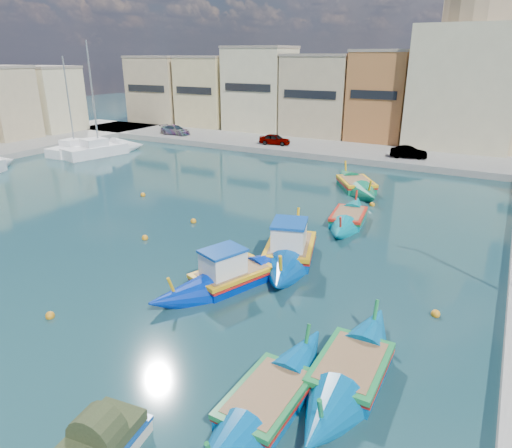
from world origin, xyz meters
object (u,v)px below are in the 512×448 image
Objects in this scene: luzzu_cyan_south at (351,372)px; tender_near at (100,447)px; luzzu_blue_south at (267,402)px; yacht_north at (112,149)px; church_block at (468,69)px; luzzu_cyan_mid at (348,219)px; yacht_midnorth at (84,148)px; luzzu_blue_cabin at (290,251)px; luzzu_green at (356,186)px; luzzu_turquoise_cabin at (232,277)px.

luzzu_cyan_south reaches higher than tender_near.
luzzu_blue_south is 40.16m from yacht_north.
church_block is 2.39× the size of luzzu_cyan_mid.
yacht_north reaches higher than yacht_midnorth.
luzzu_cyan_mid is (0.94, 6.52, -0.15)m from luzzu_blue_cabin.
luzzu_cyan_mid reaches higher than tender_near.
church_block is at bearing 83.88° from luzzu_cyan_mid.
luzzu_blue_south is (4.84, -23.92, -0.05)m from luzzu_green.
yacht_north is 3.35m from yacht_midnorth.
luzzu_green is 29.96m from yacht_midnorth.
yacht_north is (-26.52, 18.72, 0.13)m from luzzu_turquoise_cabin.
luzzu_turquoise_cabin is at bearing 151.77° from luzzu_cyan_south.
yacht_north is at bearing 141.78° from luzzu_blue_south.
luzzu_blue_cabin is 33.90m from yacht_midnorth.
luzzu_blue_south reaches higher than tender_near.
luzzu_blue_south is (3.00, -16.51, -0.01)m from luzzu_cyan_mid.
luzzu_cyan_south is 40.09m from yacht_north.
yacht_north reaches higher than luzzu_blue_south.
luzzu_blue_south is at bearing -68.50° from luzzu_blue_cabin.
tender_near is 42.23m from yacht_midnorth.
luzzu_blue_cabin is 0.79× the size of yacht_north.
church_block is 37.83m from yacht_north.
luzzu_turquoise_cabin is 7.68m from luzzu_cyan_south.
church_block is at bearing 83.49° from luzzu_blue_cabin.
yacht_north reaches higher than luzzu_turquoise_cabin.
luzzu_turquoise_cabin is 0.85× the size of yacht_midnorth.
luzzu_cyan_south is at bearing -52.94° from luzzu_blue_cabin.
luzzu_cyan_south is at bearing -33.89° from yacht_north.
luzzu_blue_cabin is 31.36m from yacht_north.
tender_near is (0.11, -20.17, 0.16)m from luzzu_cyan_mid.
luzzu_turquoise_cabin is 10.01m from tender_near.
luzzu_green is 2.91× the size of tender_near.
yacht_north is 1.15× the size of yacht_midnorth.
yacht_north is at bearing 135.16° from tender_near.
luzzu_cyan_south is (1.73, 2.49, 0.03)m from luzzu_blue_south.
yacht_north is at bearing 146.11° from luzzu_cyan_south.
luzzu_green is at bearing 89.38° from luzzu_turquoise_cabin.
church_block is 42.52m from luzzu_cyan_south.
yacht_midnorth is at bearing 148.99° from luzzu_turquoise_cabin.
church_block is 1.59× the size of yacht_north.
church_block is at bearing 82.51° from luzzu_turquoise_cabin.
luzzu_cyan_south is (5.66, -7.50, -0.14)m from luzzu_blue_cabin.
luzzu_cyan_south is at bearing -72.96° from luzzu_green.
luzzu_turquoise_cabin is at bearing 102.37° from tender_near.
luzzu_turquoise_cabin is at bearing -105.91° from luzzu_blue_cabin.
luzzu_cyan_south is at bearing -30.50° from yacht_midnorth.
church_block reaches higher than tender_near.
luzzu_cyan_south is 2.78× the size of tender_near.
luzzu_blue_cabin is 6.59m from luzzu_cyan_mid.
church_block is 6.72× the size of tender_near.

